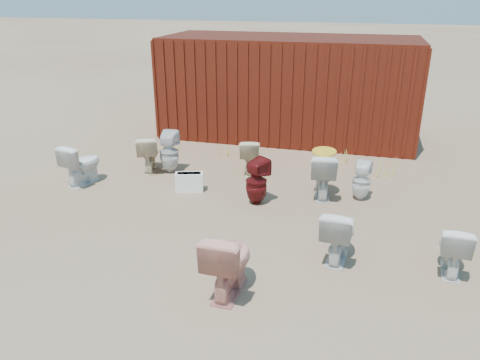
% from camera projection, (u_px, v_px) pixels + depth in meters
% --- Properties ---
extents(ground, '(100.00, 100.00, 0.00)m').
position_uv_depth(ground, '(230.00, 227.00, 7.28)').
color(ground, brown).
rests_on(ground, ground).
extents(shipping_container, '(6.00, 2.40, 2.40)m').
position_uv_depth(shipping_container, '(288.00, 87.00, 11.48)').
color(shipping_container, '#4B120C').
rests_on(shipping_container, ground).
extents(toilet_front_a, '(0.62, 0.86, 0.79)m').
position_uv_depth(toilet_front_a, '(82.00, 164.00, 8.76)').
color(toilet_front_a, white).
rests_on(toilet_front_a, ground).
extents(toilet_front_pink, '(0.52, 0.86, 0.85)m').
position_uv_depth(toilet_front_pink, '(228.00, 261.00, 5.56)').
color(toilet_front_pink, tan).
rests_on(toilet_front_pink, ground).
extents(toilet_front_c, '(0.50, 0.79, 0.77)m').
position_uv_depth(toilet_front_c, '(338.00, 234.00, 6.27)').
color(toilet_front_c, silver).
rests_on(toilet_front_c, ground).
extents(toilet_front_maroon, '(0.51, 0.51, 0.81)m').
position_uv_depth(toilet_front_maroon, '(256.00, 182.00, 7.93)').
color(toilet_front_maroon, '#5B0F10').
rests_on(toilet_front_maroon, ground).
extents(toilet_front_e, '(0.44, 0.71, 0.70)m').
position_uv_depth(toilet_front_e, '(453.00, 248.00, 5.99)').
color(toilet_front_e, silver).
rests_on(toilet_front_e, ground).
extents(toilet_back_a, '(0.41, 0.42, 0.84)m').
position_uv_depth(toilet_back_a, '(169.00, 152.00, 9.32)').
color(toilet_back_a, silver).
rests_on(toilet_back_a, ground).
extents(toilet_back_beige_left, '(0.64, 0.83, 0.74)m').
position_uv_depth(toilet_back_beige_left, '(149.00, 153.00, 9.41)').
color(toilet_back_beige_left, beige).
rests_on(toilet_back_beige_left, ground).
extents(toilet_back_beige_right, '(0.54, 0.77, 0.71)m').
position_uv_depth(toilet_back_beige_right, '(250.00, 156.00, 9.31)').
color(toilet_back_beige_right, beige).
rests_on(toilet_back_beige_right, ground).
extents(toilet_back_yellowlid, '(0.56, 0.86, 0.82)m').
position_uv_depth(toilet_back_yellowlid, '(323.00, 174.00, 8.21)').
color(toilet_back_yellowlid, silver).
rests_on(toilet_back_yellowlid, ground).
extents(toilet_back_e, '(0.35, 0.35, 0.70)m').
position_uv_depth(toilet_back_e, '(361.00, 181.00, 8.11)').
color(toilet_back_e, white).
rests_on(toilet_back_e, ground).
extents(yellow_lid, '(0.42, 0.52, 0.02)m').
position_uv_depth(yellow_lid, '(324.00, 152.00, 8.05)').
color(yellow_lid, gold).
rests_on(yellow_lid, toilet_back_yellowlid).
extents(loose_tank, '(0.54, 0.34, 0.35)m').
position_uv_depth(loose_tank, '(189.00, 182.00, 8.51)').
color(loose_tank, white).
rests_on(loose_tank, ground).
extents(loose_lid_near, '(0.44, 0.54, 0.02)m').
position_uv_depth(loose_lid_near, '(260.00, 164.00, 9.87)').
color(loose_lid_near, '#BFAB8A').
rests_on(loose_lid_near, ground).
extents(loose_lid_far, '(0.56, 0.59, 0.02)m').
position_uv_depth(loose_lid_far, '(262.00, 160.00, 10.11)').
color(loose_lid_far, beige).
rests_on(loose_lid_far, ground).
extents(weed_clump_a, '(0.36, 0.36, 0.30)m').
position_uv_depth(weed_clump_a, '(172.00, 144.00, 10.72)').
color(weed_clump_a, '#C0B54D').
rests_on(weed_clump_a, ground).
extents(weed_clump_b, '(0.32, 0.32, 0.32)m').
position_uv_depth(weed_clump_b, '(267.00, 169.00, 9.18)').
color(weed_clump_b, '#C0B54D').
rests_on(weed_clump_b, ground).
extents(weed_clump_c, '(0.36, 0.36, 0.37)m').
position_uv_depth(weed_clump_c, '(385.00, 167.00, 9.22)').
color(weed_clump_c, '#C0B54D').
rests_on(weed_clump_c, ground).
extents(weed_clump_d, '(0.30, 0.30, 0.27)m').
position_uv_depth(weed_clump_d, '(225.00, 151.00, 10.27)').
color(weed_clump_d, '#C0B54D').
rests_on(weed_clump_d, ground).
extents(weed_clump_e, '(0.34, 0.34, 0.27)m').
position_uv_depth(weed_clump_e, '(343.00, 157.00, 9.87)').
color(weed_clump_e, '#C0B54D').
rests_on(weed_clump_e, ground).
extents(weed_clump_f, '(0.28, 0.28, 0.25)m').
position_uv_depth(weed_clump_f, '(463.00, 248.00, 6.43)').
color(weed_clump_f, '#C0B54D').
rests_on(weed_clump_f, ground).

